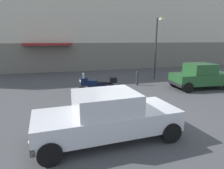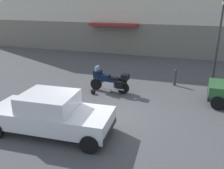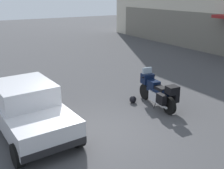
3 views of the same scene
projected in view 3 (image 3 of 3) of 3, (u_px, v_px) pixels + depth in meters
name	position (u px, v px, depth m)	size (l,w,h in m)	color
ground_plane	(99.00, 135.00, 8.37)	(80.00, 80.00, 0.00)	#424244
motorcycle	(157.00, 91.00, 10.27)	(2.26, 0.83, 1.36)	black
helmet	(133.00, 100.00, 10.75)	(0.28, 0.28, 0.28)	black
car_sedan_far	(26.00, 107.00, 8.46)	(4.65, 2.15, 1.56)	silver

